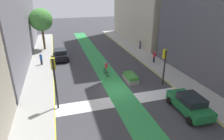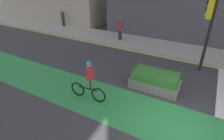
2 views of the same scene
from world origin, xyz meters
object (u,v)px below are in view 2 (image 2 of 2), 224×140
Objects in this scene: traffic_signal_near_right at (209,22)px; pedestrian_sidewalk_right_b at (63,18)px; cyclist_in_lane at (89,80)px; median_planter at (155,81)px; pedestrian_sidewalk_right_a at (120,29)px.

traffic_signal_near_right reaches higher than pedestrian_sidewalk_right_b.
median_planter is at bearing -45.21° from cyclist_in_lane.
pedestrian_sidewalk_right_b is at bearing 81.73° from pedestrian_sidewalk_right_a.
pedestrian_sidewalk_right_a is at bearing 40.58° from median_planter.
traffic_signal_near_right is at bearing -36.08° from cyclist_in_lane.
pedestrian_sidewalk_right_b is at bearing 75.96° from traffic_signal_near_right.
pedestrian_sidewalk_right_a is (7.43, 2.26, 0.01)m from cyclist_in_lane.
cyclist_in_lane is 1.14× the size of pedestrian_sidewalk_right_a.
traffic_signal_near_right is at bearing -110.17° from pedestrian_sidewalk_right_a.
pedestrian_sidewalk_right_b is (0.99, 6.80, -0.04)m from pedestrian_sidewalk_right_a.
pedestrian_sidewalk_right_b reaches higher than median_planter.
cyclist_in_lane is at bearing 134.79° from median_planter.
traffic_signal_near_right is 4.09m from median_planter.
cyclist_in_lane is at bearing 143.92° from traffic_signal_near_right.
traffic_signal_near_right is 13.37m from pedestrian_sidewalk_right_b.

